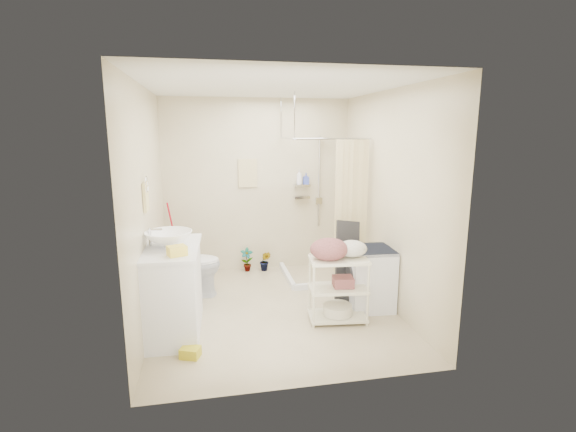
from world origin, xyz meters
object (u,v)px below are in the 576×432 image
toilet (188,264)px  washing_machine (370,278)px  laundry_rack (338,284)px  vanity (172,290)px

toilet → washing_machine: (2.18, -0.80, -0.05)m
washing_machine → laundry_rack: size_ratio=0.84×
toilet → washing_machine: size_ratio=1.14×
washing_machine → laundry_rack: 0.57m
vanity → washing_machine: bearing=7.3°
vanity → washing_machine: vanity is taller
laundry_rack → vanity: bearing=-176.1°
vanity → washing_machine: size_ratio=1.44×
vanity → laundry_rack: vanity is taller
vanity → toilet: size_ratio=1.27×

